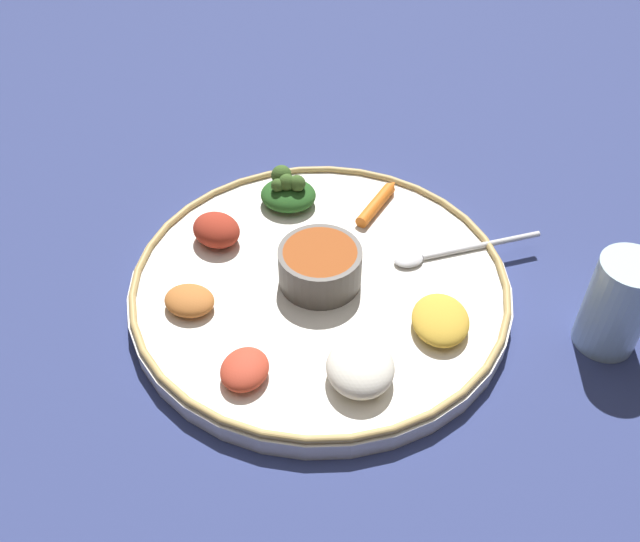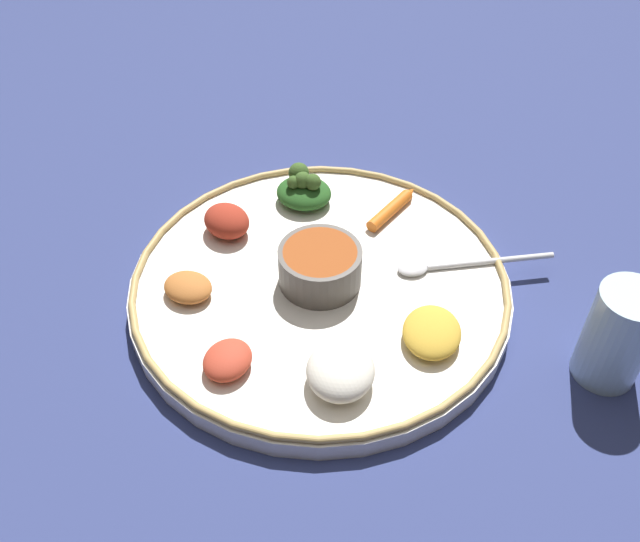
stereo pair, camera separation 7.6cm
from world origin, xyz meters
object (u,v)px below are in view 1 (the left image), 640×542
object	(u,v)px
center_bowl	(320,265)
drinking_glass	(615,310)
greens_pile	(288,191)
carrot_near_spoon	(378,202)
spoon	(445,253)

from	to	relation	value
center_bowl	drinking_glass	distance (m)	0.31
greens_pile	drinking_glass	size ratio (longest dim) A/B	0.64
greens_pile	drinking_glass	world-z (taller)	drinking_glass
greens_pile	drinking_glass	bearing A→B (deg)	163.84
center_bowl	carrot_near_spoon	bearing A→B (deg)	-104.09
center_bowl	spoon	distance (m)	0.15
carrot_near_spoon	center_bowl	bearing A→B (deg)	75.91
center_bowl	drinking_glass	xyz separation A→B (m)	(-0.31, -0.01, 0.00)
center_bowl	drinking_glass	world-z (taller)	drinking_glass
center_bowl	greens_pile	xyz separation A→B (m)	(0.07, -0.12, -0.01)
spoon	carrot_near_spoon	size ratio (longest dim) A/B	1.75
drinking_glass	center_bowl	bearing A→B (deg)	2.22
spoon	drinking_glass	world-z (taller)	drinking_glass
carrot_near_spoon	drinking_glass	bearing A→B (deg)	154.11
spoon	greens_pile	distance (m)	0.21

